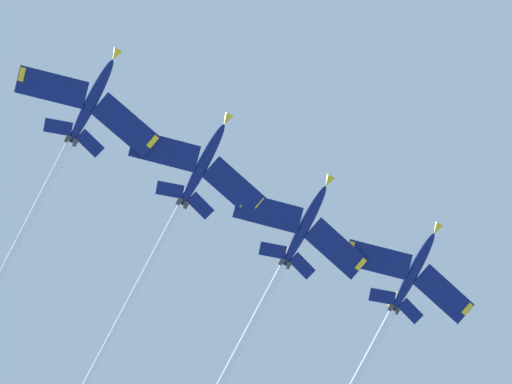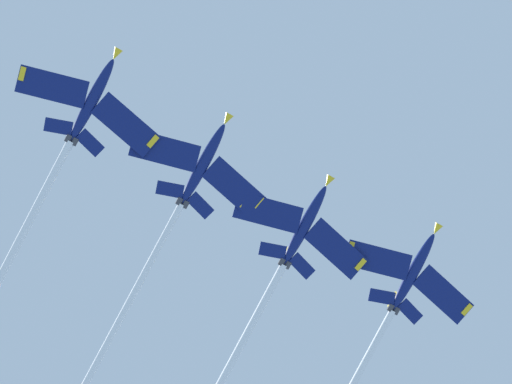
% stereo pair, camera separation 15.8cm
% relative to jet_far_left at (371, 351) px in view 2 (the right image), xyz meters
% --- Properties ---
extents(jet_far_left, '(20.16, 52.80, 15.97)m').
position_rel_jet_far_left_xyz_m(jet_far_left, '(0.00, 0.00, 0.00)').
color(jet_far_left, navy).
extents(jet_inner_left, '(20.15, 49.43, 16.81)m').
position_rel_jet_far_left_xyz_m(jet_inner_left, '(-16.81, -0.27, -1.39)').
color(jet_inner_left, navy).
extents(jet_centre, '(20.16, 48.46, 14.90)m').
position_rel_jet_far_left_xyz_m(jet_centre, '(-32.68, -3.59, -0.34)').
color(jet_centre, navy).
extents(jet_inner_right, '(20.16, 50.52, 16.52)m').
position_rel_jet_far_left_xyz_m(jet_inner_right, '(-49.30, -2.84, -1.49)').
color(jet_inner_right, navy).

